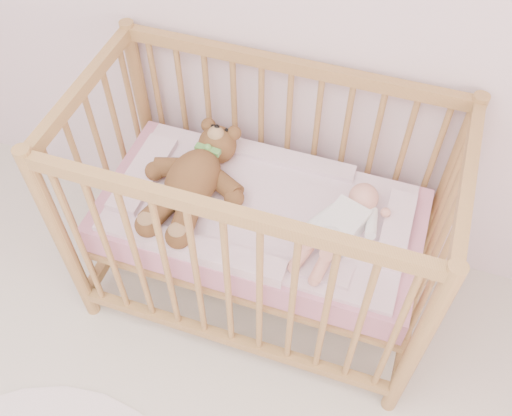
% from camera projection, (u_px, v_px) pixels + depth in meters
% --- Properties ---
extents(crib, '(1.36, 0.76, 1.00)m').
position_uv_depth(crib, '(260.00, 218.00, 2.18)').
color(crib, '#B0874A').
rests_on(crib, floor).
extents(mattress, '(1.22, 0.62, 0.13)m').
position_uv_depth(mattress, '(260.00, 220.00, 2.20)').
color(mattress, pink).
rests_on(mattress, crib).
extents(blanket, '(1.10, 0.58, 0.06)m').
position_uv_depth(blanket, '(260.00, 208.00, 2.14)').
color(blanket, pink).
rests_on(blanket, mattress).
extents(baby, '(0.38, 0.54, 0.12)m').
position_uv_depth(baby, '(343.00, 221.00, 2.00)').
color(baby, white).
rests_on(baby, blanket).
extents(teddy_bear, '(0.47, 0.63, 0.17)m').
position_uv_depth(teddy_bear, '(193.00, 180.00, 2.11)').
color(teddy_bear, brown).
rests_on(teddy_bear, blanket).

